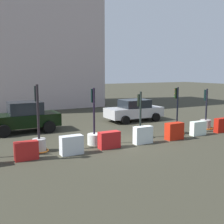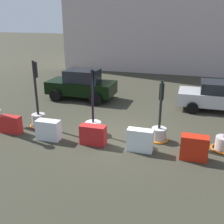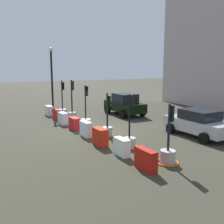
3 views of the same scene
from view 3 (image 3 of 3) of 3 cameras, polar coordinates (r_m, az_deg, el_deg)
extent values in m
plane|color=#353327|center=(16.86, -3.14, -4.12)|extent=(120.00, 120.00, 0.00)
cylinder|color=silver|center=(22.95, -10.84, 0.07)|extent=(0.71, 0.71, 0.46)
cylinder|color=black|center=(22.75, -10.96, 3.75)|extent=(0.10, 0.10, 2.51)
cube|color=black|center=(22.69, -10.73, 5.64)|extent=(0.18, 0.17, 0.66)
sphere|color=red|center=(22.69, -10.54, 6.20)|extent=(0.10, 0.10, 0.10)
sphere|color=orange|center=(22.70, -10.52, 5.65)|extent=(0.10, 0.10, 0.10)
sphere|color=green|center=(22.72, -10.51, 5.09)|extent=(0.10, 0.10, 0.10)
cylinder|color=#AEAAA5|center=(20.44, -8.76, -0.87)|extent=(0.62, 0.62, 0.60)
cylinder|color=black|center=(20.21, -8.87, 3.45)|extent=(0.11, 0.11, 2.50)
cube|color=black|center=(20.20, -8.63, 5.81)|extent=(0.19, 0.16, 0.71)
sphere|color=red|center=(20.22, -8.44, 6.49)|extent=(0.11, 0.11, 0.11)
sphere|color=orange|center=(20.24, -8.42, 5.82)|extent=(0.11, 0.11, 0.11)
sphere|color=green|center=(20.26, -8.40, 5.15)|extent=(0.11, 0.11, 0.11)
torus|color=orange|center=(20.50, -8.74, -1.60)|extent=(0.86, 0.86, 0.06)
cylinder|color=silver|center=(17.91, -5.81, -2.43)|extent=(0.70, 0.70, 0.54)
cylinder|color=black|center=(17.66, -5.89, 2.13)|extent=(0.10, 0.10, 2.33)
cube|color=black|center=(17.62, -5.59, 4.63)|extent=(0.17, 0.13, 0.67)
sphere|color=red|center=(17.63, -5.36, 5.37)|extent=(0.11, 0.11, 0.11)
sphere|color=orange|center=(17.65, -5.35, 4.64)|extent=(0.11, 0.11, 0.11)
sphere|color=green|center=(17.67, -5.34, 3.92)|extent=(0.11, 0.11, 0.11)
cylinder|color=#AFAFAD|center=(15.45, -1.04, -4.36)|extent=(0.61, 0.61, 0.56)
cylinder|color=black|center=(15.18, -1.06, 0.38)|extent=(0.11, 0.11, 2.03)
cube|color=black|center=(15.17, -0.67, 2.35)|extent=(0.18, 0.15, 0.67)
sphere|color=red|center=(15.19, -0.39, 3.22)|extent=(0.11, 0.11, 0.11)
sphere|color=orange|center=(15.22, -0.39, 2.38)|extent=(0.11, 0.11, 0.11)
sphere|color=green|center=(15.25, -0.39, 1.54)|extent=(0.11, 0.11, 0.11)
torus|color=orange|center=(15.51, -1.04, -5.22)|extent=(0.79, 0.79, 0.07)
cylinder|color=#BAACA9|center=(13.30, 3.82, -6.79)|extent=(0.64, 0.64, 0.53)
cylinder|color=black|center=(12.97, 3.89, -0.95)|extent=(0.09, 0.09, 2.22)
cube|color=black|center=(12.93, 4.28, 2.38)|extent=(0.18, 0.17, 0.62)
sphere|color=red|center=(12.97, 4.54, 3.31)|extent=(0.10, 0.10, 0.10)
sphere|color=orange|center=(12.99, 4.53, 2.41)|extent=(0.10, 0.10, 0.10)
sphere|color=green|center=(13.02, 4.52, 1.52)|extent=(0.10, 0.10, 0.10)
torus|color=orange|center=(13.37, 3.81, -7.74)|extent=(0.93, 0.93, 0.07)
cylinder|color=#B1A6A4|center=(11.47, 12.18, -9.65)|extent=(0.65, 0.65, 0.58)
cylinder|color=black|center=(11.11, 12.42, -3.37)|extent=(0.11, 0.11, 2.00)
cube|color=black|center=(11.07, 13.05, -0.37)|extent=(0.16, 0.15, 0.69)
sphere|color=red|center=(11.08, 13.44, 0.84)|extent=(0.10, 0.10, 0.10)
sphere|color=orange|center=(11.12, 13.39, -0.33)|extent=(0.10, 0.10, 0.10)
sphere|color=green|center=(11.16, 13.35, -1.50)|extent=(0.10, 0.10, 0.10)
torus|color=orange|center=(11.56, 12.14, -10.83)|extent=(0.96, 0.96, 0.07)
cube|color=silver|center=(22.64, -13.68, 0.30)|extent=(1.07, 0.46, 0.83)
cube|color=#B01D1B|center=(20.84, -12.17, -0.51)|extent=(0.96, 0.38, 0.79)
cube|color=silver|center=(18.97, -10.76, -1.38)|extent=(1.01, 0.46, 0.85)
cube|color=red|center=(17.20, -8.28, -2.54)|extent=(1.04, 0.45, 0.81)
cube|color=silver|center=(15.44, -5.77, -3.77)|extent=(1.00, 0.40, 0.89)
cube|color=red|center=(13.65, -2.63, -5.50)|extent=(0.98, 0.48, 0.92)
cube|color=white|center=(12.15, 2.14, -7.72)|extent=(0.97, 0.37, 0.81)
cube|color=#AD180C|center=(10.59, 7.44, -10.36)|extent=(1.11, 0.36, 0.86)
cube|color=black|center=(22.22, 2.74, 1.25)|extent=(4.18, 1.85, 0.76)
cube|color=black|center=(22.03, 2.89, 3.13)|extent=(1.96, 1.61, 0.73)
cylinder|color=black|center=(21.75, 6.67, -0.01)|extent=(0.72, 0.29, 0.72)
cylinder|color=black|center=(20.70, 2.35, -0.46)|extent=(0.72, 0.29, 0.72)
cylinder|color=black|center=(23.86, 3.06, 0.92)|extent=(0.72, 0.29, 0.72)
cylinder|color=black|center=(22.91, -1.01, 0.56)|extent=(0.72, 0.29, 0.72)
cube|color=#B3B3B4|center=(16.27, 18.47, -2.76)|extent=(4.23, 1.81, 0.70)
cube|color=black|center=(16.11, 18.72, -0.57)|extent=(2.05, 1.59, 0.58)
cylinder|color=black|center=(14.81, 19.66, -5.45)|extent=(0.62, 0.28, 0.62)
cylinder|color=black|center=(17.89, 17.36, -2.73)|extent=(0.62, 0.28, 0.62)
cylinder|color=black|center=(16.57, 12.82, -3.51)|extent=(0.62, 0.28, 0.62)
cylinder|color=black|center=(23.99, -13.08, 6.40)|extent=(0.18, 0.18, 5.44)
sphere|color=silver|center=(24.00, -13.35, 13.26)|extent=(0.36, 0.36, 0.36)
camera|label=1|loc=(22.64, -44.79, 6.12)|focal=45.71mm
camera|label=2|loc=(12.59, -45.34, 11.20)|focal=43.00mm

